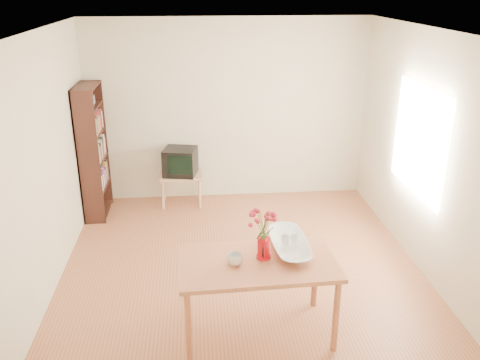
{
  "coord_description": "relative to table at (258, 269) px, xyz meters",
  "views": [
    {
      "loc": [
        -0.46,
        -4.86,
        3.04
      ],
      "look_at": [
        0.0,
        0.3,
        1.0
      ],
      "focal_mm": 38.0,
      "sensor_mm": 36.0,
      "label": 1
    }
  ],
  "objects": [
    {
      "name": "pitcher",
      "position": [
        0.06,
        0.05,
        0.17
      ],
      "size": [
        0.13,
        0.21,
        0.2
      ],
      "rotation": [
        0.0,
        0.0,
        -0.18
      ],
      "color": "red",
      "rests_on": "table"
    },
    {
      "name": "bowl",
      "position": [
        0.32,
        0.2,
        0.32
      ],
      "size": [
        0.51,
        0.51,
        0.47
      ],
      "primitive_type": "imported",
      "rotation": [
        0.0,
        0.0,
        0.02
      ],
      "color": "white",
      "rests_on": "table"
    },
    {
      "name": "mug",
      "position": [
        -0.2,
        -0.04,
        0.13
      ],
      "size": [
        0.17,
        0.17,
        0.1
      ],
      "primitive_type": "imported",
      "rotation": [
        0.0,
        0.0,
        3.51
      ],
      "color": "white",
      "rests_on": "table"
    },
    {
      "name": "room",
      "position": [
        -0.01,
        1.02,
        0.63
      ],
      "size": [
        4.5,
        4.5,
        4.5
      ],
      "color": "brown",
      "rests_on": "ground"
    },
    {
      "name": "tv_stand",
      "position": [
        -0.74,
        2.98,
        -0.28
      ],
      "size": [
        0.6,
        0.45,
        0.46
      ],
      "color": "tan",
      "rests_on": "ground"
    },
    {
      "name": "flowers",
      "position": [
        0.06,
        0.05,
        0.42
      ],
      "size": [
        0.22,
        0.22,
        0.31
      ],
      "primitive_type": null,
      "color": "#C62E42",
      "rests_on": "pitcher"
    },
    {
      "name": "teacup_a",
      "position": [
        0.28,
        0.2,
        0.27
      ],
      "size": [
        0.11,
        0.11,
        0.07
      ],
      "primitive_type": "imported",
      "rotation": [
        0.0,
        0.0,
        0.75
      ],
      "color": "white",
      "rests_on": "bowl"
    },
    {
      "name": "bookshelf",
      "position": [
        -1.89,
        2.76,
        0.17
      ],
      "size": [
        0.28,
        0.7,
        1.8
      ],
      "color": "black",
      "rests_on": "ground"
    },
    {
      "name": "television",
      "position": [
        -0.74,
        3.0,
        -0.01
      ],
      "size": [
        0.51,
        0.49,
        0.38
      ],
      "rotation": [
        0.0,
        0.0,
        -0.21
      ],
      "color": "black",
      "rests_on": "tv_stand"
    },
    {
      "name": "table",
      "position": [
        0.0,
        0.0,
        0.0
      ],
      "size": [
        1.41,
        0.85,
        0.75
      ],
      "rotation": [
        0.0,
        0.0,
        0.04
      ],
      "color": "#A35938",
      "rests_on": "ground"
    },
    {
      "name": "teacup_b",
      "position": [
        0.36,
        0.22,
        0.27
      ],
      "size": [
        0.08,
        0.08,
        0.06
      ],
      "primitive_type": "imported",
      "rotation": [
        0.0,
        0.0,
        1.8
      ],
      "color": "white",
      "rests_on": "bowl"
    }
  ]
}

